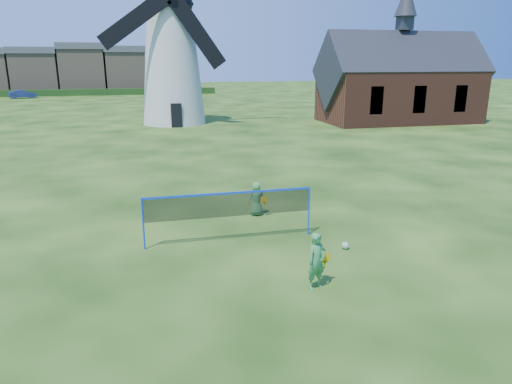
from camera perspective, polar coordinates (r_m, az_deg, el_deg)
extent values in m
plane|color=black|center=(13.75, -0.32, -6.64)|extent=(220.00, 220.00, 0.00)
ellipsoid|color=black|center=(41.30, -10.64, 21.83)|extent=(3.83, 3.83, 2.87)
cylinder|color=black|center=(41.30, -10.64, 21.83)|extent=(3.97, 3.97, 0.16)
cube|color=black|center=(38.68, -9.75, 9.26)|extent=(0.89, 0.11, 1.95)
cube|color=black|center=(38.99, -10.05, 14.39)|extent=(0.62, 0.11, 0.80)
cube|color=black|center=(39.46, -10.30, 18.52)|extent=(0.53, 0.11, 0.71)
cube|color=black|center=(39.00, -14.75, 19.82)|extent=(5.79, 0.09, 4.57)
cube|color=black|center=(39.22, -7.22, 18.93)|extent=(4.57, 0.09, 5.79)
cube|color=brown|center=(43.70, 17.15, 11.15)|extent=(13.23, 6.62, 4.41)
cube|color=#2D3035|center=(43.60, 17.39, 14.03)|extent=(13.89, 6.74, 6.74)
cube|color=#2D3035|center=(43.70, 17.84, 19.16)|extent=(1.10, 1.10, 1.10)
cube|color=black|center=(38.99, 14.62, 10.85)|extent=(1.10, 0.11, 2.21)
cube|color=black|center=(40.94, 19.48, 10.68)|extent=(1.10, 0.11, 2.21)
cube|color=black|center=(43.15, 23.86, 10.47)|extent=(1.10, 0.11, 2.21)
cylinder|color=blue|center=(13.62, -13.71, -3.84)|extent=(0.05, 0.05, 1.55)
cylinder|color=blue|center=(14.44, 6.52, -2.34)|extent=(0.05, 0.05, 1.55)
cube|color=black|center=(13.69, -3.32, -1.63)|extent=(5.00, 0.01, 0.70)
cube|color=blue|center=(13.59, -3.34, -0.15)|extent=(5.00, 0.02, 0.06)
imported|color=#398E4A|center=(11.15, 7.49, -8.45)|extent=(0.59, 0.48, 1.39)
cylinder|color=yellow|center=(11.41, 8.48, -8.01)|extent=(0.28, 0.02, 0.28)
cube|color=yellow|center=(11.48, 8.45, -8.79)|extent=(0.03, 0.02, 0.20)
imported|color=#469146|center=(16.22, 0.08, -0.85)|extent=(0.59, 0.40, 1.19)
cylinder|color=yellow|center=(16.07, 1.03, -0.97)|extent=(0.28, 0.02, 0.28)
cube|color=yellow|center=(16.12, 1.02, -1.55)|extent=(0.03, 0.02, 0.20)
sphere|color=green|center=(13.72, 10.94, -6.48)|extent=(0.22, 0.22, 0.22)
cube|color=gray|center=(85.94, -25.23, 13.00)|extent=(6.90, 8.00, 6.36)
cube|color=#4C4C54|center=(85.93, -25.53, 15.44)|extent=(7.20, 8.40, 1.00)
cube|color=gray|center=(84.86, -20.37, 13.72)|extent=(6.91, 8.00, 7.04)
cube|color=#4C4C54|center=(84.87, -20.64, 16.42)|extent=(7.21, 8.40, 1.00)
cube|color=gray|center=(84.41, -15.59, 13.95)|extent=(6.24, 8.00, 6.60)
cube|color=#4C4C54|center=(84.41, -15.78, 16.53)|extent=(6.54, 8.40, 1.00)
cube|color=#193814|center=(80.79, -27.81, 10.69)|extent=(62.00, 0.80, 1.00)
imported|color=navy|center=(76.68, -26.81, 10.71)|extent=(3.93, 2.22, 1.23)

